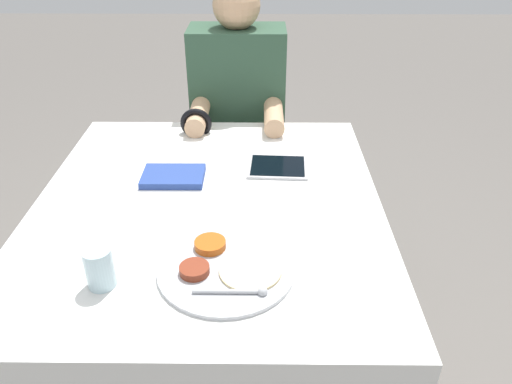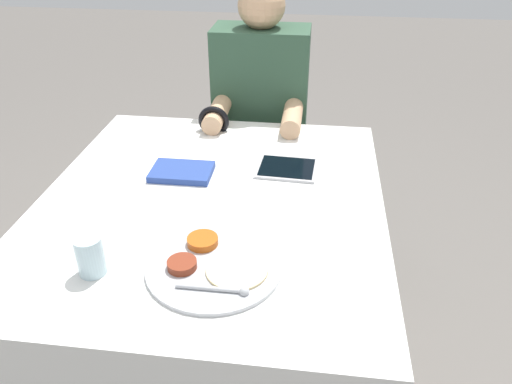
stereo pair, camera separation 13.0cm
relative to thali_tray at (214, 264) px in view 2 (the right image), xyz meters
The scene contains 7 objects.
ground_plane 0.80m from the thali_tray, 103.17° to the left, with size 12.00×12.00×0.00m, color #605B56.
dining_table 0.48m from the thali_tray, 103.17° to the left, with size 0.95×1.09×0.74m.
thali_tray is the anchor object (origin of this frame).
red_notebook 0.45m from the thali_tray, 113.65° to the left, with size 0.18×0.13×0.02m.
tablet_device 0.50m from the thali_tray, 74.79° to the left, with size 0.19×0.16×0.01m.
person_diner 1.02m from the thali_tray, 90.67° to the left, with size 0.37×0.43×1.20m.
drinking_glass 0.27m from the thali_tray, 169.21° to the right, with size 0.06×0.06×0.09m.
Camera 2 is at (0.27, -1.15, 1.47)m, focal length 35.00 mm.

